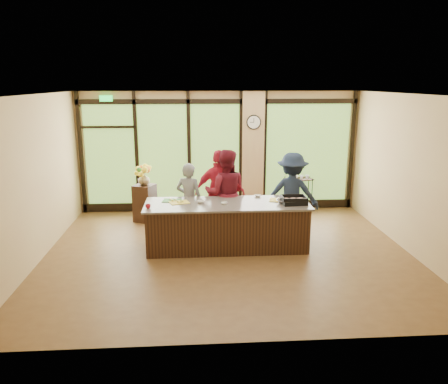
{
  "coord_description": "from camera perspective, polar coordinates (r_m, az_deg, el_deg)",
  "views": [
    {
      "loc": [
        -0.61,
        -7.87,
        3.22
      ],
      "look_at": [
        -0.05,
        0.4,
        1.12
      ],
      "focal_mm": 35.0,
      "sensor_mm": 36.0,
      "label": 1
    }
  ],
  "objects": [
    {
      "name": "island_base",
      "position": [
        8.66,
        0.39,
        -4.51
      ],
      "size": [
        3.1,
        1.0,
        0.88
      ],
      "primitive_type": "cube",
      "color": "#311C10",
      "rests_on": "floor"
    },
    {
      "name": "ceiling",
      "position": [
        7.9,
        0.58,
        12.63
      ],
      "size": [
        7.0,
        7.0,
        0.0
      ],
      "primitive_type": "plane",
      "rotation": [
        3.14,
        0.0,
        0.0
      ],
      "color": "white",
      "rests_on": "back_wall"
    },
    {
      "name": "wall_clock",
      "position": [
        10.88,
        3.9,
        9.08
      ],
      "size": [
        0.36,
        0.04,
        0.36
      ],
      "color": "black",
      "rests_on": "window_wall"
    },
    {
      "name": "bar_cart",
      "position": [
        11.22,
        9.66,
        0.31
      ],
      "size": [
        0.76,
        0.56,
        0.94
      ],
      "rotation": [
        0.0,
        0.0,
        0.27
      ],
      "color": "#311C10",
      "rests_on": "floor"
    },
    {
      "name": "cutting_board_right",
      "position": [
        8.77,
        7.31,
        -1.06
      ],
      "size": [
        0.46,
        0.39,
        0.01
      ],
      "primitive_type": "cube",
      "rotation": [
        0.0,
        0.0,
        -0.26
      ],
      "color": "yellow",
      "rests_on": "countertop"
    },
    {
      "name": "floor",
      "position": [
        8.53,
        0.53,
        -7.95
      ],
      "size": [
        7.0,
        7.0,
        0.0
      ],
      "primitive_type": "plane",
      "color": "brown",
      "rests_on": "ground"
    },
    {
      "name": "flower_vase",
      "position": [
        10.32,
        -10.42,
        1.7
      ],
      "size": [
        0.27,
        0.27,
        0.28
      ],
      "primitive_type": "imported",
      "rotation": [
        0.0,
        0.0,
        0.01
      ],
      "color": "olive",
      "rests_on": "flower_stand"
    },
    {
      "name": "window_wall",
      "position": [
        11.01,
        0.21,
        4.69
      ],
      "size": [
        6.9,
        0.12,
        3.0
      ],
      "color": "tan",
      "rests_on": "floor"
    },
    {
      "name": "cook_right",
      "position": [
        9.45,
        8.85,
        -0.23
      ],
      "size": [
        1.29,
        0.96,
        1.78
      ],
      "primitive_type": "imported",
      "rotation": [
        0.0,
        0.0,
        2.85
      ],
      "color": "#182236",
      "rests_on": "floor"
    },
    {
      "name": "flower_stand",
      "position": [
        10.46,
        -10.28,
        -1.42
      ],
      "size": [
        0.58,
        0.58,
        0.88
      ],
      "primitive_type": "cube",
      "rotation": [
        0.0,
        0.0,
        -0.41
      ],
      "color": "#311C10",
      "rests_on": "floor"
    },
    {
      "name": "roasting_pan",
      "position": [
        8.55,
        9.09,
        -1.27
      ],
      "size": [
        0.5,
        0.4,
        0.08
      ],
      "primitive_type": "cube",
      "rotation": [
        0.0,
        0.0,
        0.09
      ],
      "color": "black",
      "rests_on": "countertop"
    },
    {
      "name": "cook_midright",
      "position": [
        9.31,
        -0.55,
        -0.09
      ],
      "size": [
        1.14,
        0.66,
        1.84
      ],
      "primitive_type": "imported",
      "rotation": [
        0.0,
        0.0,
        2.93
      ],
      "color": "#AD1A2F",
      "rests_on": "floor"
    },
    {
      "name": "cutting_board_left",
      "position": [
        8.73,
        -6.8,
        -1.11
      ],
      "size": [
        0.4,
        0.33,
        0.01
      ],
      "primitive_type": "cube",
      "rotation": [
        0.0,
        0.0,
        -0.16
      ],
      "color": "#3D8F34",
      "rests_on": "countertop"
    },
    {
      "name": "mixing_bowl",
      "position": [
        8.59,
        7.85,
        -1.19
      ],
      "size": [
        0.36,
        0.36,
        0.07
      ],
      "primitive_type": "imported",
      "rotation": [
        0.0,
        0.0,
        -0.27
      ],
      "color": "silver",
      "rests_on": "countertop"
    },
    {
      "name": "cutting_board_center",
      "position": [
        8.58,
        -5.87,
        -1.36
      ],
      "size": [
        0.43,
        0.38,
        0.01
      ],
      "primitive_type": "cube",
      "rotation": [
        0.0,
        0.0,
        0.32
      ],
      "color": "yellow",
      "rests_on": "countertop"
    },
    {
      "name": "right_wall",
      "position": [
        9.05,
        23.25,
        2.1
      ],
      "size": [
        0.0,
        6.0,
        6.0
      ],
      "primitive_type": "plane",
      "rotation": [
        1.57,
        0.0,
        -1.57
      ],
      "color": "tan",
      "rests_on": "floor"
    },
    {
      "name": "left_wall",
      "position": [
        8.56,
        -23.51,
        1.44
      ],
      "size": [
        0.0,
        6.0,
        6.0
      ],
      "primitive_type": "plane",
      "rotation": [
        1.57,
        0.0,
        1.57
      ],
      "color": "tan",
      "rests_on": "floor"
    },
    {
      "name": "back_wall",
      "position": [
        11.03,
        -0.65,
        5.25
      ],
      "size": [
        7.0,
        0.0,
        7.0
      ],
      "primitive_type": "plane",
      "rotation": [
        1.57,
        0.0,
        0.0
      ],
      "color": "tan",
      "rests_on": "floor"
    },
    {
      "name": "cook_midleft",
      "position": [
        9.21,
        0.21,
        -0.16
      ],
      "size": [
        0.98,
        0.8,
        1.86
      ],
      "primitive_type": "imported",
      "rotation": [
        0.0,
        0.0,
        3.03
      ],
      "color": "maroon",
      "rests_on": "floor"
    },
    {
      "name": "prep_bowl_mid",
      "position": [
        8.42,
        0.02,
        -1.49
      ],
      "size": [
        0.13,
        0.13,
        0.04
      ],
      "primitive_type": "imported",
      "rotation": [
        0.0,
        0.0,
        -0.06
      ],
      "color": "silver",
      "rests_on": "countertop"
    },
    {
      "name": "prep_bowl_near",
      "position": [
        8.52,
        -3.08,
        -1.29
      ],
      "size": [
        0.15,
        0.15,
        0.04
      ],
      "primitive_type": "imported",
      "rotation": [
        0.0,
        0.0,
        0.08
      ],
      "color": "silver",
      "rests_on": "countertop"
    },
    {
      "name": "red_ramekin",
      "position": [
        8.27,
        -9.89,
        -1.85
      ],
      "size": [
        0.1,
        0.1,
        0.08
      ],
      "primitive_type": "imported",
      "rotation": [
        0.0,
        0.0,
        0.0
      ],
      "color": "#AC1122",
      "rests_on": "countertop"
    },
    {
      "name": "cook_left",
      "position": [
        9.22,
        -4.57,
        -1.06
      ],
      "size": [
        0.68,
        0.57,
        1.59
      ],
      "primitive_type": "imported",
      "rotation": [
        0.0,
        0.0,
        2.75
      ],
      "color": "slate",
      "rests_on": "floor"
    },
    {
      "name": "countertop",
      "position": [
        8.52,
        0.39,
        -1.57
      ],
      "size": [
        3.2,
        1.1,
        0.04
      ],
      "primitive_type": "cube",
      "color": "slate",
      "rests_on": "island_base"
    },
    {
      "name": "prep_bowl_far",
      "position": [
        9.0,
        4.44,
        -0.51
      ],
      "size": [
        0.17,
        0.17,
        0.03
      ],
      "primitive_type": "imported",
      "rotation": [
        0.0,
        0.0,
        0.31
      ],
      "color": "silver",
      "rests_on": "countertop"
    }
  ]
}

